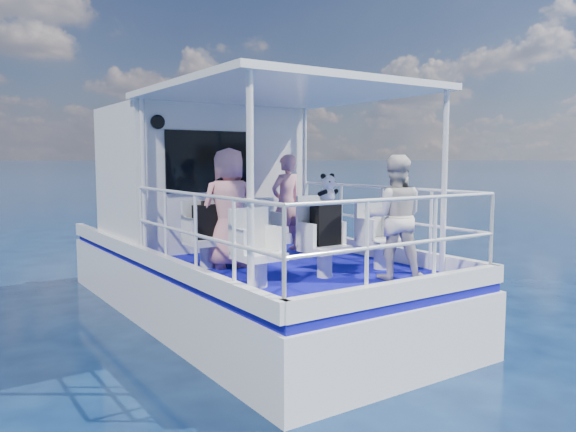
{
  "coord_description": "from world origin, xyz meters",
  "views": [
    {
      "loc": [
        -3.99,
        -6.26,
        2.28
      ],
      "look_at": [
        -0.05,
        -0.4,
        1.57
      ],
      "focal_mm": 35.0,
      "sensor_mm": 36.0,
      "label": 1
    }
  ],
  "objects_px": {
    "passenger_stbd_aft": "(395,217)",
    "passenger_port_fwd": "(229,208)",
    "backpack_center": "(326,224)",
    "panda": "(327,188)"
  },
  "relations": [
    {
      "from": "passenger_stbd_aft",
      "to": "backpack_center",
      "type": "bearing_deg",
      "value": -3.17
    },
    {
      "from": "passenger_stbd_aft",
      "to": "panda",
      "type": "relative_size",
      "value": 4.26
    },
    {
      "from": "backpack_center",
      "to": "passenger_port_fwd",
      "type": "bearing_deg",
      "value": 120.17
    },
    {
      "from": "backpack_center",
      "to": "panda",
      "type": "xyz_separation_m",
      "value": [
        0.01,
        -0.01,
        0.42
      ]
    },
    {
      "from": "passenger_port_fwd",
      "to": "backpack_center",
      "type": "distance_m",
      "value": 1.34
    },
    {
      "from": "passenger_stbd_aft",
      "to": "passenger_port_fwd",
      "type": "bearing_deg",
      "value": -14.44
    },
    {
      "from": "passenger_port_fwd",
      "to": "panda",
      "type": "bearing_deg",
      "value": 130.07
    },
    {
      "from": "passenger_stbd_aft",
      "to": "panda",
      "type": "xyz_separation_m",
      "value": [
        -0.58,
        0.52,
        0.33
      ]
    },
    {
      "from": "passenger_port_fwd",
      "to": "backpack_center",
      "type": "xyz_separation_m",
      "value": [
        0.67,
        -1.15,
        -0.13
      ]
    },
    {
      "from": "passenger_port_fwd",
      "to": "passenger_stbd_aft",
      "type": "xyz_separation_m",
      "value": [
        1.26,
        -1.68,
        -0.05
      ]
    }
  ]
}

